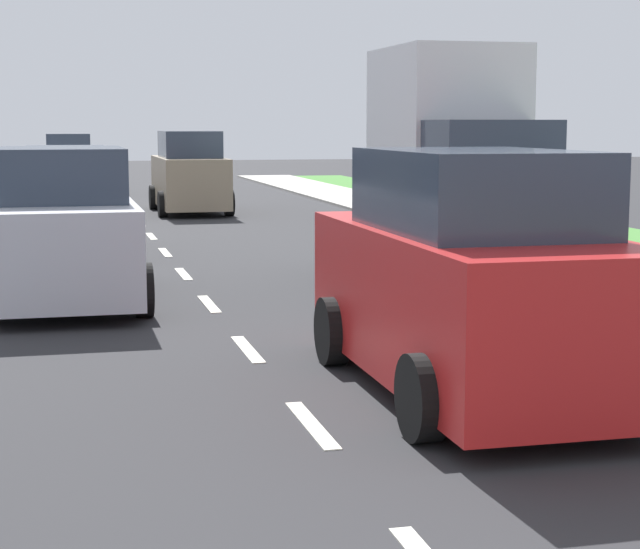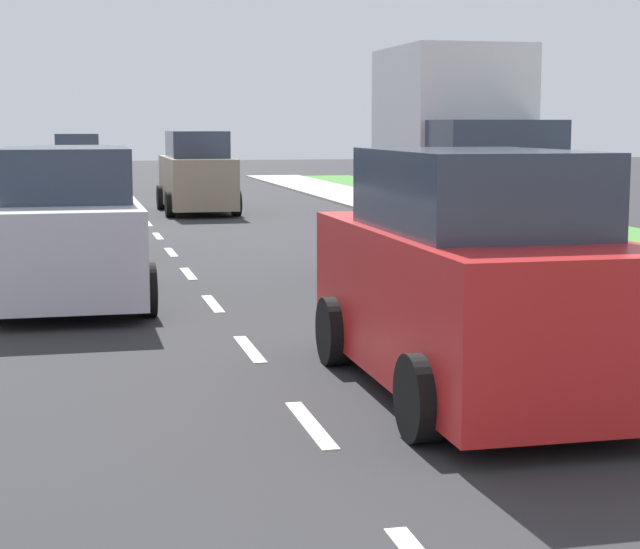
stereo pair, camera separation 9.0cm
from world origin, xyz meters
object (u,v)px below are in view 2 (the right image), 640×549
car_outgoing_ahead (471,281)px  car_oncoming_third (77,166)px  delivery_truck (463,176)px  car_oncoming_second (74,205)px  car_outgoing_far (197,175)px  car_oncoming_lead (68,231)px

car_outgoing_ahead → car_oncoming_third: car_outgoing_ahead is taller
car_outgoing_ahead → delivery_truck: bearing=70.1°
car_oncoming_second → car_oncoming_third: car_oncoming_third is taller
car_oncoming_second → car_outgoing_far: (3.30, 9.14, 0.10)m
car_outgoing_ahead → car_oncoming_lead: (-3.47, 5.86, -0.04)m
delivery_truck → car_outgoing_ahead: 6.82m
car_oncoming_second → car_outgoing_ahead: 11.71m
delivery_truck → car_outgoing_ahead: bearing=-109.9°
car_oncoming_second → car_outgoing_far: bearing=70.1°
car_outgoing_far → car_oncoming_third: bearing=109.4°
car_oncoming_third → car_outgoing_far: bearing=-70.6°
car_oncoming_lead → car_oncoming_third: size_ratio=1.06×
car_outgoing_ahead → car_oncoming_third: size_ratio=1.12×
car_oncoming_second → car_oncoming_lead: car_oncoming_lead is taller
delivery_truck → car_oncoming_lead: bearing=-174.8°
delivery_truck → car_oncoming_third: delivery_truck is taller
delivery_truck → car_outgoing_ahead: delivery_truck is taller
car_oncoming_third → car_outgoing_ahead: bearing=-83.8°
car_oncoming_lead → car_outgoing_ahead: bearing=-59.4°
car_outgoing_far → delivery_truck: bearing=-80.4°
car_outgoing_ahead → car_oncoming_lead: size_ratio=1.05×
car_outgoing_ahead → car_outgoing_far: car_outgoing_far is taller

